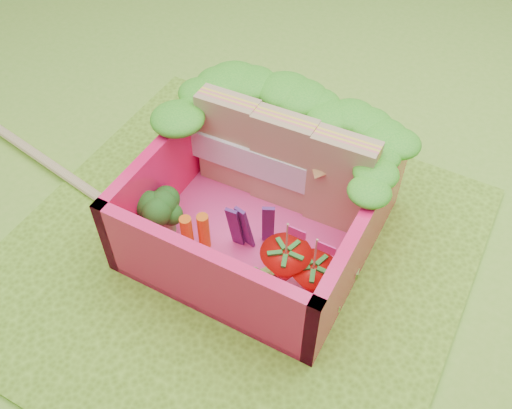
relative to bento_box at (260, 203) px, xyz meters
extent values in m
plane|color=#7FC236|center=(-0.06, -0.22, -0.31)|extent=(14.00, 14.00, 0.00)
cube|color=#629521|center=(-0.06, -0.22, -0.29)|extent=(2.60, 2.60, 0.03)
cube|color=#F43E8D|center=(0.00, 0.00, -0.25)|extent=(1.30, 1.30, 0.05)
cube|color=#FE1556|center=(0.00, 0.61, 0.00)|extent=(1.30, 0.07, 0.55)
cube|color=#FE1556|center=(0.00, -0.62, 0.00)|extent=(1.30, 0.07, 0.55)
cube|color=#FE1556|center=(-0.61, 0.00, 0.00)|extent=(0.07, 1.30, 0.55)
cube|color=#FE1556|center=(0.61, 0.00, 0.00)|extent=(0.07, 1.30, 0.55)
ellipsoid|color=#259B1C|center=(-0.50, 0.58, 0.33)|extent=(0.30, 0.30, 0.11)
ellipsoid|color=#259B1C|center=(-0.39, 0.58, 0.33)|extent=(0.30, 0.30, 0.11)
ellipsoid|color=#259B1C|center=(-0.28, 0.58, 0.33)|extent=(0.30, 0.30, 0.11)
ellipsoid|color=#259B1C|center=(-0.17, 0.58, 0.33)|extent=(0.30, 0.30, 0.11)
ellipsoid|color=#259B1C|center=(-0.06, 0.58, 0.33)|extent=(0.30, 0.30, 0.11)
ellipsoid|color=#259B1C|center=(0.06, 0.58, 0.33)|extent=(0.30, 0.30, 0.11)
ellipsoid|color=#259B1C|center=(0.17, 0.58, 0.33)|extent=(0.30, 0.30, 0.11)
ellipsoid|color=#259B1C|center=(0.28, 0.58, 0.33)|extent=(0.30, 0.30, 0.11)
ellipsoid|color=#259B1C|center=(0.39, 0.58, 0.33)|extent=(0.30, 0.30, 0.11)
ellipsoid|color=#259B1C|center=(0.50, 0.58, 0.33)|extent=(0.30, 0.30, 0.11)
ellipsoid|color=#259B1C|center=(-0.58, 0.10, 0.33)|extent=(0.27, 0.27, 0.10)
ellipsoid|color=#259B1C|center=(-0.58, 0.24, 0.33)|extent=(0.27, 0.27, 0.10)
ellipsoid|color=#259B1C|center=(-0.58, 0.38, 0.33)|extent=(0.27, 0.27, 0.10)
ellipsoid|color=#259B1C|center=(-0.58, 0.52, 0.33)|extent=(0.27, 0.27, 0.10)
ellipsoid|color=#259B1C|center=(0.58, 0.10, 0.33)|extent=(0.27, 0.27, 0.10)
ellipsoid|color=#259B1C|center=(0.58, 0.24, 0.33)|extent=(0.27, 0.27, 0.10)
ellipsoid|color=#259B1C|center=(0.58, 0.38, 0.33)|extent=(0.27, 0.27, 0.10)
ellipsoid|color=#259B1C|center=(0.58, 0.52, 0.33)|extent=(0.27, 0.27, 0.10)
cube|color=#A48256|center=(-0.37, 0.29, 0.10)|extent=(0.37, 0.16, 0.65)
cube|color=#A48256|center=(0.00, 0.29, 0.10)|extent=(0.37, 0.16, 0.65)
cube|color=#A48256|center=(0.37, 0.29, 0.10)|extent=(0.37, 0.16, 0.65)
cube|color=white|center=(0.00, 0.29, 0.07)|extent=(1.18, 0.21, 0.20)
cylinder|color=#65AD53|center=(-0.49, -0.28, -0.15)|extent=(0.12, 0.12, 0.15)
ellipsoid|color=#134A16|center=(-0.49, -0.28, -0.02)|extent=(0.35, 0.35, 0.12)
cylinder|color=orange|center=(-0.29, -0.35, -0.08)|extent=(0.07, 0.07, 0.28)
cylinder|color=orange|center=(-0.22, -0.27, -0.09)|extent=(0.07, 0.07, 0.26)
cube|color=#471751|center=(-0.06, -0.20, -0.04)|extent=(0.07, 0.02, 0.38)
cube|color=#471751|center=(0.00, -0.17, -0.04)|extent=(0.07, 0.04, 0.38)
cube|color=#471751|center=(0.10, -0.09, -0.04)|extent=(0.07, 0.05, 0.38)
cone|color=red|center=(0.30, -0.28, -0.09)|extent=(0.28, 0.28, 0.28)
cylinder|color=tan|center=(0.30, -0.28, 0.17)|extent=(0.01, 0.01, 0.24)
cube|color=#E1257C|center=(0.35, -0.28, 0.25)|extent=(0.10, 0.01, 0.06)
cone|color=red|center=(0.47, -0.28, -0.10)|extent=(0.25, 0.25, 0.25)
cylinder|color=tan|center=(0.47, -0.28, 0.15)|extent=(0.01, 0.01, 0.24)
cube|color=#E1257C|center=(0.52, -0.28, 0.23)|extent=(0.10, 0.01, 0.06)
cube|color=#72C73E|center=(0.50, -0.08, -0.20)|extent=(0.33, 0.15, 0.05)
cube|color=#72C73E|center=(0.50, -0.26, -0.20)|extent=(0.31, 0.23, 0.05)
cube|color=#72C73E|center=(0.18, -0.33, -0.20)|extent=(0.24, 0.30, 0.05)
cube|color=tan|center=(-1.21, -0.24, -0.25)|extent=(2.08, 0.40, 0.05)
cube|color=tan|center=(-1.15, -0.22, -0.25)|extent=(2.08, 0.40, 0.05)
camera|label=1|loc=(1.02, -1.93, 2.47)|focal=40.00mm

